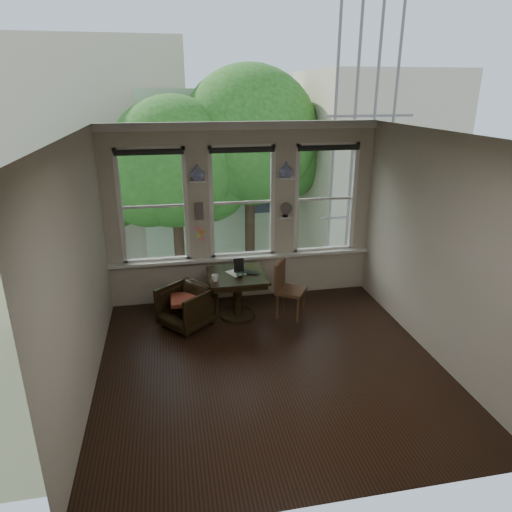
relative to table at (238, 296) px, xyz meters
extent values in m
plane|color=black|center=(0.22, -1.42, -0.38)|extent=(4.50, 4.50, 0.00)
plane|color=silver|center=(0.22, -1.42, 2.62)|extent=(4.50, 4.50, 0.00)
plane|color=beige|center=(0.22, 0.83, 1.12)|extent=(4.50, 0.00, 4.50)
plane|color=beige|center=(0.22, -3.67, 1.12)|extent=(4.50, 0.00, 4.50)
plane|color=beige|center=(-2.03, -1.42, 1.12)|extent=(0.00, 4.50, 4.50)
plane|color=beige|center=(2.47, -1.42, 1.12)|extent=(0.00, 4.50, 4.50)
cube|color=white|center=(-0.51, 0.73, 1.73)|extent=(0.26, 0.16, 0.03)
cube|color=white|center=(0.94, 0.73, 1.73)|extent=(0.26, 0.16, 0.03)
cube|color=#59544F|center=(-0.51, 0.76, 1.23)|extent=(0.14, 0.06, 0.28)
imported|color=silver|center=(-0.51, 0.73, 1.86)|extent=(0.24, 0.24, 0.25)
imported|color=silver|center=(0.94, 0.73, 1.86)|extent=(0.24, 0.24, 0.25)
imported|color=black|center=(-0.82, -0.14, -0.05)|extent=(0.99, 0.99, 0.65)
cube|color=maroon|center=(-0.82, -0.14, 0.08)|extent=(0.45, 0.45, 0.06)
imported|color=black|center=(0.17, -0.04, 0.39)|extent=(0.38, 0.34, 0.03)
imported|color=white|center=(-0.37, -0.21, 0.43)|extent=(0.14, 0.14, 0.10)
imported|color=white|center=(0.02, -0.12, 0.42)|extent=(0.12, 0.12, 0.09)
cube|color=black|center=(0.04, 0.10, 0.48)|extent=(0.16, 0.08, 0.22)
cube|color=silver|center=(-0.01, 0.06, 0.38)|extent=(0.33, 0.36, 0.00)
camera|label=1|loc=(-0.96, -6.55, 3.11)|focal=32.00mm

